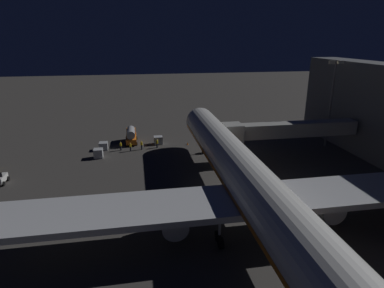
# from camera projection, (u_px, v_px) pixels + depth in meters

# --- Properties ---
(ground_plane) EXTENTS (320.00, 320.00, 0.00)m
(ground_plane) POSITION_uv_depth(u_px,v_px,m) (227.00, 193.00, 45.87)
(ground_plane) COLOR #383533
(airliner_at_gate) EXTENTS (53.98, 68.79, 18.77)m
(airliner_at_gate) POSITION_uv_depth(u_px,v_px,m) (258.00, 195.00, 33.85)
(airliner_at_gate) COLOR silver
(airliner_at_gate) RESTS_ON ground_plane
(jet_bridge) EXTENTS (24.97, 3.40, 6.93)m
(jet_bridge) POSITION_uv_depth(u_px,v_px,m) (282.00, 130.00, 57.31)
(jet_bridge) COLOR #9E9E99
(jet_bridge) RESTS_ON ground_plane
(apron_floodlight_mast) EXTENTS (2.90, 0.50, 16.99)m
(apron_floodlight_mast) POSITION_uv_depth(u_px,v_px,m) (331.00, 98.00, 62.58)
(apron_floodlight_mast) COLOR #59595E
(apron_floodlight_mast) RESTS_ON ground_plane
(fuel_tanker) EXTENTS (2.46, 5.65, 3.15)m
(fuel_tanker) POSITION_uv_depth(u_px,v_px,m) (131.00, 135.00, 67.37)
(fuel_tanker) COLOR orange
(fuel_tanker) RESTS_ON ground_plane
(baggage_tug_spare) EXTENTS (1.86, 2.74, 1.95)m
(baggage_tug_spare) POSITION_uv_depth(u_px,v_px,m) (0.00, 179.00, 48.50)
(baggage_tug_spare) COLOR silver
(baggage_tug_spare) RESTS_ON ground_plane
(baggage_container_near_belt) EXTENTS (1.78, 1.62, 1.62)m
(baggage_container_near_belt) POSITION_uv_depth(u_px,v_px,m) (158.00, 140.00, 66.72)
(baggage_container_near_belt) COLOR #B7BABF
(baggage_container_near_belt) RESTS_ON ground_plane
(baggage_container_mid_row) EXTENTS (1.61, 1.67, 1.69)m
(baggage_container_mid_row) POSITION_uv_depth(u_px,v_px,m) (98.00, 153.00, 59.02)
(baggage_container_mid_row) COLOR #B7BABF
(baggage_container_mid_row) RESTS_ON ground_plane
(baggage_container_far_row) EXTENTS (1.63, 1.70, 1.49)m
(baggage_container_far_row) POSITION_uv_depth(u_px,v_px,m) (104.00, 146.00, 63.31)
(baggage_container_far_row) COLOR #B7BABF
(baggage_container_far_row) RESTS_ON ground_plane
(ground_crew_near_nose_gear) EXTENTS (0.40, 0.40, 1.81)m
(ground_crew_near_nose_gear) POSITION_uv_depth(u_px,v_px,m) (157.00, 143.00, 64.32)
(ground_crew_near_nose_gear) COLOR black
(ground_crew_near_nose_gear) RESTS_ON ground_plane
(ground_crew_by_belt_loader) EXTENTS (0.40, 0.40, 1.79)m
(ground_crew_by_belt_loader) POSITION_uv_depth(u_px,v_px,m) (121.00, 146.00, 62.80)
(ground_crew_by_belt_loader) COLOR black
(ground_crew_by_belt_loader) RESTS_ON ground_plane
(ground_crew_marshaller_fwd) EXTENTS (0.40, 0.40, 1.79)m
(ground_crew_marshaller_fwd) POSITION_uv_depth(u_px,v_px,m) (130.00, 146.00, 62.36)
(ground_crew_marshaller_fwd) COLOR black
(ground_crew_marshaller_fwd) RESTS_ON ground_plane
(ground_crew_by_tug) EXTENTS (0.40, 0.40, 1.77)m
(ground_crew_by_tug) POSITION_uv_depth(u_px,v_px,m) (142.00, 145.00, 63.26)
(ground_crew_by_tug) COLOR black
(ground_crew_by_tug) RESTS_ON ground_plane
(traffic_cone_nose_port) EXTENTS (0.36, 0.36, 0.55)m
(traffic_cone_nose_port) POSITION_uv_depth(u_px,v_px,m) (208.00, 142.00, 67.00)
(traffic_cone_nose_port) COLOR orange
(traffic_cone_nose_port) RESTS_ON ground_plane
(traffic_cone_nose_starboard) EXTENTS (0.36, 0.36, 0.55)m
(traffic_cone_nose_starboard) POSITION_uv_depth(u_px,v_px,m) (188.00, 144.00, 66.28)
(traffic_cone_nose_starboard) COLOR orange
(traffic_cone_nose_starboard) RESTS_ON ground_plane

